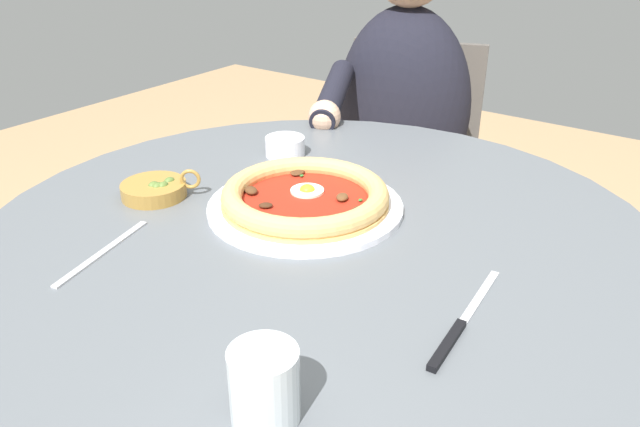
% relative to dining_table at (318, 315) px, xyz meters
% --- Properties ---
extents(dining_table, '(1.01, 1.01, 0.75)m').
position_rel_dining_table_xyz_m(dining_table, '(0.00, 0.00, 0.00)').
color(dining_table, '#565B60').
rests_on(dining_table, ground).
extents(pizza_on_plate, '(0.31, 0.31, 0.04)m').
position_rel_dining_table_xyz_m(pizza_on_plate, '(0.04, 0.05, 0.18)').
color(pizza_on_plate, white).
rests_on(pizza_on_plate, dining_table).
extents(water_glass, '(0.07, 0.07, 0.08)m').
position_rel_dining_table_xyz_m(water_glass, '(-0.34, -0.18, 0.19)').
color(water_glass, silver).
rests_on(water_glass, dining_table).
extents(steak_knife, '(0.22, 0.03, 0.01)m').
position_rel_dining_table_xyz_m(steak_knife, '(-0.11, -0.28, 0.16)').
color(steak_knife, silver).
rests_on(steak_knife, dining_table).
extents(ramekin_capers, '(0.07, 0.07, 0.04)m').
position_rel_dining_table_xyz_m(ramekin_capers, '(0.20, 0.22, 0.18)').
color(ramekin_capers, white).
rests_on(ramekin_capers, dining_table).
extents(olive_pan, '(0.11, 0.12, 0.05)m').
position_rel_dining_table_xyz_m(olive_pan, '(-0.07, 0.28, 0.17)').
color(olive_pan, olive).
rests_on(olive_pan, dining_table).
extents(fork_utensil, '(0.19, 0.06, 0.00)m').
position_rel_dining_table_xyz_m(fork_utensil, '(-0.23, 0.19, 0.16)').
color(fork_utensil, '#BCBCC1').
rests_on(fork_utensil, dining_table).
extents(diner_person, '(0.56, 0.41, 1.13)m').
position_rel_dining_table_xyz_m(diner_person, '(0.71, 0.25, -0.10)').
color(diner_person, '#282833').
rests_on(diner_person, ground).
extents(cafe_chair_diner, '(0.54, 0.54, 0.83)m').
position_rel_dining_table_xyz_m(cafe_chair_diner, '(0.85, 0.30, -0.08)').
color(cafe_chair_diner, '#504A45').
rests_on(cafe_chair_diner, ground).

